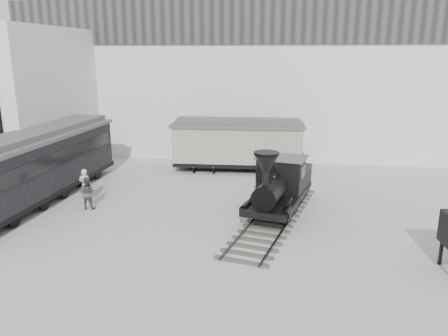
# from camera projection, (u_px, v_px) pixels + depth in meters

# --- Properties ---
(ground) EXTENTS (90.00, 90.00, 0.00)m
(ground) POSITION_uv_depth(u_px,v_px,m) (224.00, 243.00, 17.82)
(ground) COLOR #9E9E9B
(north_wall) EXTENTS (34.00, 2.51, 11.00)m
(north_wall) POSITION_uv_depth(u_px,v_px,m) (252.00, 81.00, 30.72)
(north_wall) COLOR silver
(north_wall) RESTS_ON ground
(west_pavilion) EXTENTS (7.00, 12.11, 9.00)m
(west_pavilion) POSITION_uv_depth(u_px,v_px,m) (22.00, 101.00, 28.05)
(west_pavilion) COLOR silver
(west_pavilion) RESTS_ON ground
(locomotive) EXTENTS (4.37, 10.04, 3.47)m
(locomotive) POSITION_uv_depth(u_px,v_px,m) (279.00, 189.00, 20.71)
(locomotive) COLOR #3B3632
(locomotive) RESTS_ON ground
(boxcar) EXTENTS (8.54, 2.94, 3.46)m
(boxcar) POSITION_uv_depth(u_px,v_px,m) (238.00, 143.00, 28.21)
(boxcar) COLOR black
(boxcar) RESTS_ON ground
(passenger_coach) EXTENTS (3.57, 13.01, 3.44)m
(passenger_coach) POSITION_uv_depth(u_px,v_px,m) (39.00, 165.00, 22.58)
(passenger_coach) COLOR black
(passenger_coach) RESTS_ON ground
(visitor_a) EXTENTS (0.64, 0.42, 1.74)m
(visitor_a) POSITION_uv_depth(u_px,v_px,m) (85.00, 185.00, 22.64)
(visitor_a) COLOR silver
(visitor_a) RESTS_ON ground
(visitor_b) EXTENTS (0.83, 0.66, 1.64)m
(visitor_b) POSITION_uv_depth(u_px,v_px,m) (87.00, 193.00, 21.55)
(visitor_b) COLOR #444344
(visitor_b) RESTS_ON ground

